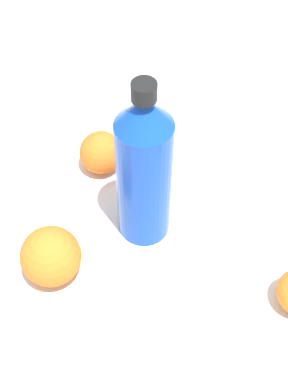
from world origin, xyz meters
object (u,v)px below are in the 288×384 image
at_px(orange_1, 101,153).
at_px(water_bottle, 144,170).
at_px(orange_3, 51,256).
at_px(folded_napkin, 60,107).

bearing_deg(orange_1, water_bottle, -137.26).
bearing_deg(orange_3, water_bottle, -45.35).
relative_size(orange_3, folded_napkin, 0.51).
relative_size(orange_1, orange_3, 0.82).
bearing_deg(water_bottle, folded_napkin, -157.40).
distance_m(orange_3, folded_napkin, 0.33).
height_order(water_bottle, folded_napkin, water_bottle).
relative_size(water_bottle, orange_3, 3.31).
distance_m(water_bottle, folded_napkin, 0.32).
relative_size(water_bottle, orange_1, 4.01).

